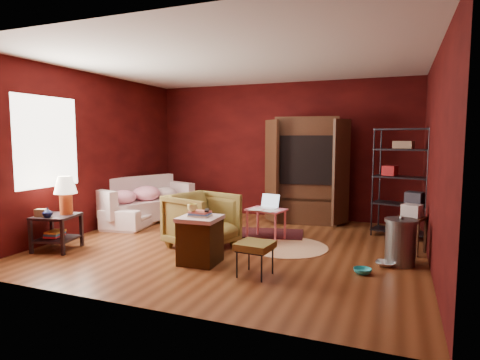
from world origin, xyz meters
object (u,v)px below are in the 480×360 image
object	(u,v)px
sofa	(141,204)
tv_armoire	(307,168)
wire_shelving	(403,178)
hamper	(200,239)
armchair	(202,218)
side_table	(61,206)
laptop_desk	(266,212)

from	to	relation	value
sofa	tv_armoire	world-z (taller)	tv_armoire
wire_shelving	hamper	bearing A→B (deg)	-119.03
armchair	side_table	world-z (taller)	side_table
sofa	hamper	size ratio (longest dim) A/B	2.61
laptop_desk	side_table	bearing A→B (deg)	-136.76
hamper	wire_shelving	bearing A→B (deg)	45.40
armchair	hamper	size ratio (longest dim) A/B	1.25
sofa	laptop_desk	xyz separation A→B (m)	(2.74, -0.40, 0.09)
side_table	tv_armoire	xyz separation A→B (m)	(2.98, 3.26, 0.42)
armchair	wire_shelving	world-z (taller)	wire_shelving
hamper	tv_armoire	size ratio (longest dim) A/B	0.35
side_table	laptop_desk	distance (m)	3.15
sofa	armchair	bearing A→B (deg)	-129.98
side_table	hamper	distance (m)	2.27
hamper	wire_shelving	world-z (taller)	wire_shelving
sofa	laptop_desk	world-z (taller)	sofa
laptop_desk	wire_shelving	distance (m)	2.35
armchair	side_table	xyz separation A→B (m)	(-1.90, -0.88, 0.20)
side_table	tv_armoire	world-z (taller)	tv_armoire
sofa	tv_armoire	size ratio (longest dim) A/B	0.92
side_table	tv_armoire	bearing A→B (deg)	47.58
armchair	tv_armoire	world-z (taller)	tv_armoire
sofa	side_table	distance (m)	2.08
hamper	tv_armoire	world-z (taller)	tv_armoire
side_table	wire_shelving	distance (m)	5.43
side_table	hamper	size ratio (longest dim) A/B	1.51
hamper	laptop_desk	bearing A→B (deg)	74.09
hamper	laptop_desk	xyz separation A→B (m)	(0.43, 1.51, 0.13)
hamper	laptop_desk	size ratio (longest dim) A/B	0.98
armchair	tv_armoire	xyz separation A→B (m)	(1.08, 2.38, 0.62)
armchair	wire_shelving	size ratio (longest dim) A/B	0.50
side_table	tv_armoire	distance (m)	4.43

